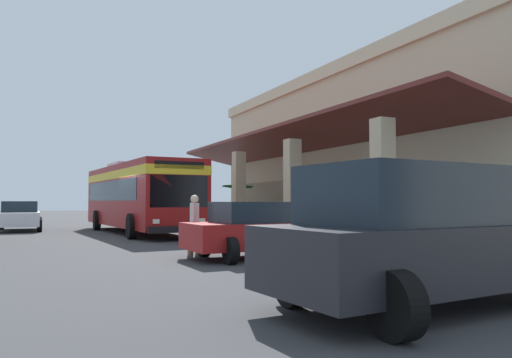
# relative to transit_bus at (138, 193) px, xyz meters

# --- Properties ---
(ground) EXTENTS (120.00, 120.00, 0.00)m
(ground) POSITION_rel_transit_bus_xyz_m (3.03, 7.51, -1.85)
(ground) COLOR #38383A
(curb_strip) EXTENTS (26.95, 0.50, 0.12)m
(curb_strip) POSITION_rel_transit_bus_xyz_m (3.05, 3.58, -1.79)
(curb_strip) COLOR #9E998E
(curb_strip) RESTS_ON ground
(plaza_building) EXTENTS (22.76, 14.08, 7.83)m
(plaza_building) POSITION_rel_transit_bus_xyz_m (3.05, 13.21, 2.06)
(plaza_building) COLOR #C6B793
(plaza_building) RESTS_ON ground
(transit_bus) EXTENTS (11.37, 3.39, 3.34)m
(transit_bus) POSITION_rel_transit_bus_xyz_m (0.00, 0.00, 0.00)
(transit_bus) COLOR maroon
(transit_bus) RESTS_ON ground
(parked_suv_charcoal) EXTENTS (3.01, 4.96, 1.97)m
(parked_suv_charcoal) POSITION_rel_transit_bus_xyz_m (18.00, 0.45, -0.84)
(parked_suv_charcoal) COLOR #232328
(parked_suv_charcoal) RESTS_ON ground
(parked_sedan_red) EXTENTS (2.54, 4.46, 1.47)m
(parked_sedan_red) POSITION_rel_transit_bus_xyz_m (11.52, 1.11, -1.10)
(parked_sedan_red) COLOR maroon
(parked_sedan_red) RESTS_ON ground
(parked_sedan_white) EXTENTS (4.43, 2.07, 1.47)m
(parked_sedan_white) POSITION_rel_transit_bus_xyz_m (-4.12, -5.05, -1.10)
(parked_sedan_white) COLOR silver
(parked_sedan_white) RESTS_ON ground
(pedestrian) EXTENTS (0.63, 0.42, 1.66)m
(pedestrian) POSITION_rel_transit_bus_xyz_m (10.14, -0.46, -0.93)
(pedestrian) COLOR #726651
(pedestrian) RESTS_ON ground
(potted_palm) EXTENTS (1.76, 1.60, 2.35)m
(potted_palm) POSITION_rel_transit_bus_xyz_m (-0.50, 5.26, -1.20)
(potted_palm) COLOR brown
(potted_palm) RESTS_ON ground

